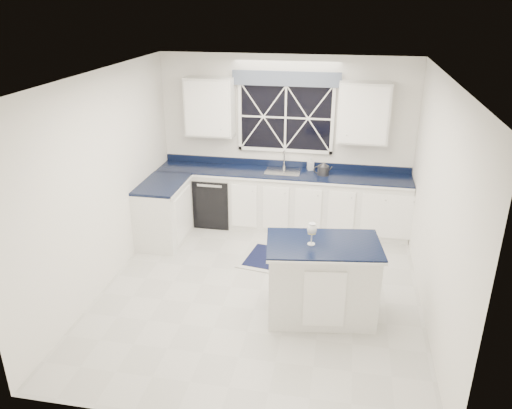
% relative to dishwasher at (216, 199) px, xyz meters
% --- Properties ---
extents(ground, '(4.50, 4.50, 0.00)m').
position_rel_dishwasher_xyz_m(ground, '(1.10, -1.95, -0.41)').
color(ground, '#B4B4AF').
rests_on(ground, ground).
extents(back_wall, '(4.00, 0.10, 2.70)m').
position_rel_dishwasher_xyz_m(back_wall, '(1.10, 0.30, 0.94)').
color(back_wall, silver).
rests_on(back_wall, ground).
extents(base_cabinets, '(3.99, 1.60, 0.90)m').
position_rel_dishwasher_xyz_m(base_cabinets, '(0.77, -0.17, 0.04)').
color(base_cabinets, white).
rests_on(base_cabinets, ground).
extents(countertop, '(3.98, 0.64, 0.04)m').
position_rel_dishwasher_xyz_m(countertop, '(1.10, 0.00, 0.51)').
color(countertop, black).
rests_on(countertop, base_cabinets).
extents(dishwasher, '(0.60, 0.58, 0.82)m').
position_rel_dishwasher_xyz_m(dishwasher, '(0.00, 0.00, 0.00)').
color(dishwasher, black).
rests_on(dishwasher, ground).
extents(window, '(1.65, 0.09, 1.26)m').
position_rel_dishwasher_xyz_m(window, '(1.10, 0.25, 1.42)').
color(window, black).
rests_on(window, ground).
extents(upper_cabinets, '(3.10, 0.34, 0.90)m').
position_rel_dishwasher_xyz_m(upper_cabinets, '(1.10, 0.13, 1.49)').
color(upper_cabinets, white).
rests_on(upper_cabinets, ground).
extents(faucet, '(0.05, 0.20, 0.30)m').
position_rel_dishwasher_xyz_m(faucet, '(1.10, 0.19, 0.69)').
color(faucet, '#ACACAF').
rests_on(faucet, countertop).
extents(island, '(1.37, 0.94, 0.95)m').
position_rel_dishwasher_xyz_m(island, '(1.89, -2.34, 0.07)').
color(island, white).
rests_on(island, ground).
extents(rug, '(1.48, 1.03, 0.02)m').
position_rel_dishwasher_xyz_m(rug, '(1.38, -1.15, -0.40)').
color(rug, '#AAA9A5').
rests_on(rug, ground).
extents(kettle, '(0.29, 0.20, 0.21)m').
position_rel_dishwasher_xyz_m(kettle, '(1.73, -0.00, 0.62)').
color(kettle, '#2F2F32').
rests_on(kettle, countertop).
extents(wine_glass, '(0.11, 0.11, 0.26)m').
position_rel_dishwasher_xyz_m(wine_glass, '(1.75, -2.39, 0.72)').
color(wine_glass, silver).
rests_on(wine_glass, island).
extents(soap_bottle, '(0.12, 0.12, 0.20)m').
position_rel_dishwasher_xyz_m(soap_bottle, '(1.52, 0.19, 0.63)').
color(soap_bottle, silver).
rests_on(soap_bottle, countertop).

